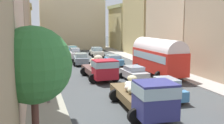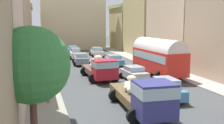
{
  "view_description": "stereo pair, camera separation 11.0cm",
  "coord_description": "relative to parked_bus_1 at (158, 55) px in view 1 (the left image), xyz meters",
  "views": [
    {
      "loc": [
        -7.75,
        -5.21,
        5.68
      ],
      "look_at": [
        0.0,
        21.56,
        1.53
      ],
      "focal_mm": 42.31,
      "sensor_mm": 36.0,
      "label": 1
    },
    {
      "loc": [
        -7.65,
        -5.24,
        5.68
      ],
      "look_at": [
        0.0,
        21.56,
        1.53
      ],
      "focal_mm": 42.31,
      "sensor_mm": 36.0,
      "label": 2
    }
  ],
  "objects": [
    {
      "name": "building_right_4",
      "position": [
        6.23,
        28.62,
        2.54
      ],
      "size": [
        5.68,
        9.53,
        9.41
      ],
      "color": "tan",
      "rests_on": "ground"
    },
    {
      "name": "car_4",
      "position": [
        -3.3,
        -1.44,
        -1.48
      ],
      "size": [
        2.45,
        3.79,
        1.41
      ],
      "color": "silver",
      "rests_on": "ground"
    },
    {
      "name": "ground_plane",
      "position": [
        -4.85,
        6.54,
        -2.2
      ],
      "size": [
        154.0,
        154.0,
        0.0
      ],
      "primitive_type": "plane",
      "color": "#404547"
    },
    {
      "name": "sidewalk_left",
      "position": [
        -12.1,
        6.54,
        -2.13
      ],
      "size": [
        2.5,
        70.0,
        0.14
      ],
      "primitive_type": "cube",
      "color": "gray",
      "rests_on": "ground"
    },
    {
      "name": "building_right_3",
      "position": [
        6.23,
        17.95,
        3.97
      ],
      "size": [
        5.16,
        10.49,
        12.34
      ],
      "color": "tan",
      "rests_on": "ground"
    },
    {
      "name": "roadside_tree_0",
      "position": [
        -12.75,
        -14.53,
        1.75
      ],
      "size": [
        3.23,
        3.23,
        5.58
      ],
      "color": "brown",
      "rests_on": "ground"
    },
    {
      "name": "pedestrian_1",
      "position": [
        -11.89,
        3.79,
        -1.17
      ],
      "size": [
        0.41,
        0.41,
        1.8
      ],
      "color": "navy",
      "rests_on": "ground"
    },
    {
      "name": "cargo_truck_1",
      "position": [
        -6.49,
        -0.46,
        -1.0
      ],
      "size": [
        3.21,
        6.68,
        2.37
      ],
      "color": "#AF1A27",
      "rests_on": "ground"
    },
    {
      "name": "car_6",
      "position": [
        -2.7,
        17.95,
        -1.42
      ],
      "size": [
        2.45,
        4.27,
        1.56
      ],
      "color": "silver",
      "rests_on": "ground"
    },
    {
      "name": "sidewalk_right",
      "position": [
        2.4,
        6.54,
        -2.13
      ],
      "size": [
        2.5,
        70.0,
        0.14
      ],
      "primitive_type": "cube",
      "color": "#9F9B96",
      "rests_on": "ground"
    },
    {
      "name": "building_left_3",
      "position": [
        -15.69,
        16.56,
        4.84
      ],
      "size": [
        5.16,
        11.87,
        14.02
      ],
      "color": "tan",
      "rests_on": "ground"
    },
    {
      "name": "car_5",
      "position": [
        -2.69,
        7.71,
        -1.46
      ],
      "size": [
        2.51,
        4.17,
        1.45
      ],
      "color": "#4690C2",
      "rests_on": "ground"
    },
    {
      "name": "car_3",
      "position": [
        -3.33,
        -8.35,
        -1.41
      ],
      "size": [
        2.2,
        4.0,
        1.59
      ],
      "color": "#428ABF",
      "rests_on": "ground"
    },
    {
      "name": "building_left_4",
      "position": [
        -16.3,
        29.29,
        2.38
      ],
      "size": [
        6.49,
        12.31,
        9.1
      ],
      "color": "tan",
      "rests_on": "ground"
    },
    {
      "name": "pedestrian_2",
      "position": [
        -11.89,
        -7.29,
        -1.15
      ],
      "size": [
        0.33,
        0.33,
        1.82
      ],
      "color": "slate",
      "rests_on": "ground"
    },
    {
      "name": "building_right_2",
      "position": [
        6.19,
        6.56,
        3.67
      ],
      "size": [
        5.59,
        10.73,
        11.7
      ],
      "color": "#CFB593",
      "rests_on": "ground"
    },
    {
      "name": "car_0",
      "position": [
        -6.8,
        9.69,
        -1.4
      ],
      "size": [
        2.49,
        4.06,
        1.6
      ],
      "color": "gray",
      "rests_on": "ground"
    },
    {
      "name": "car_2",
      "position": [
        -6.29,
        22.59,
        -1.42
      ],
      "size": [
        2.41,
        4.04,
        1.53
      ],
      "color": "#3897BC",
      "rests_on": "ground"
    },
    {
      "name": "distant_church",
      "position": [
        -4.85,
        32.12,
        4.38
      ],
      "size": [
        13.5,
        6.03,
        18.22
      ],
      "color": "beige",
      "rests_on": "ground"
    },
    {
      "name": "car_1",
      "position": [
        -6.66,
        16.01,
        -1.36
      ],
      "size": [
        2.22,
        4.08,
        1.71
      ],
      "color": "white",
      "rests_on": "ground"
    },
    {
      "name": "parked_bus_1",
      "position": [
        0.0,
        0.0,
        0.0
      ],
      "size": [
        3.55,
        8.27,
        4.02
      ],
      "color": "red",
      "rests_on": "ground"
    },
    {
      "name": "pedestrian_0",
      "position": [
        -12.18,
        -6.55,
        -1.15
      ],
      "size": [
        0.39,
        0.39,
        1.84
      ],
      "color": "#424B3C",
      "rests_on": "ground"
    },
    {
      "name": "cargo_truck_0",
      "position": [
        -6.28,
        -11.13,
        -0.96
      ],
      "size": [
        3.17,
        7.48,
        2.44
      ],
      "color": "navy",
      "rests_on": "ground"
    }
  ]
}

